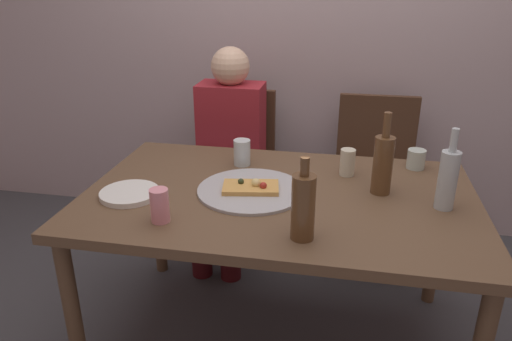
# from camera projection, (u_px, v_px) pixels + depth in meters

# --- Properties ---
(ground_plane) EXTENTS (8.00, 8.00, 0.00)m
(ground_plane) POSITION_uv_depth(u_px,v_px,m) (276.00, 338.00, 2.19)
(ground_plane) COLOR #424247
(back_wall) EXTENTS (6.00, 0.10, 2.60)m
(back_wall) POSITION_uv_depth(u_px,v_px,m) (312.00, 15.00, 2.81)
(back_wall) COLOR #B29EA3
(back_wall) RESTS_ON ground_plane
(dining_table) EXTENTS (1.54, 0.96, 0.72)m
(dining_table) POSITION_uv_depth(u_px,v_px,m) (279.00, 209.00, 1.94)
(dining_table) COLOR brown
(dining_table) RESTS_ON ground_plane
(pizza_tray) EXTENTS (0.43, 0.43, 0.01)m
(pizza_tray) POSITION_uv_depth(u_px,v_px,m) (251.00, 190.00, 1.92)
(pizza_tray) COLOR #ADADB2
(pizza_tray) RESTS_ON dining_table
(pizza_slice_last) EXTENTS (0.24, 0.16, 0.05)m
(pizza_slice_last) POSITION_uv_depth(u_px,v_px,m) (251.00, 187.00, 1.91)
(pizza_slice_last) COLOR tan
(pizza_slice_last) RESTS_ON pizza_tray
(wine_bottle) EXTENTS (0.07, 0.07, 0.31)m
(wine_bottle) POSITION_uv_depth(u_px,v_px,m) (448.00, 178.00, 1.75)
(wine_bottle) COLOR #B2BCC1
(wine_bottle) RESTS_ON dining_table
(beer_bottle) EXTENTS (0.08, 0.08, 0.28)m
(beer_bottle) POSITION_uv_depth(u_px,v_px,m) (303.00, 206.00, 1.55)
(beer_bottle) COLOR brown
(beer_bottle) RESTS_ON dining_table
(water_bottle) EXTENTS (0.08, 0.08, 0.33)m
(water_bottle) POSITION_uv_depth(u_px,v_px,m) (383.00, 163.00, 1.87)
(water_bottle) COLOR brown
(water_bottle) RESTS_ON dining_table
(tumbler_near) EXTENTS (0.08, 0.08, 0.09)m
(tumbler_near) POSITION_uv_depth(u_px,v_px,m) (416.00, 159.00, 2.14)
(tumbler_near) COLOR #B7C6BC
(tumbler_near) RESTS_ON dining_table
(tumbler_far) EXTENTS (0.08, 0.08, 0.12)m
(tumbler_far) POSITION_uv_depth(u_px,v_px,m) (242.00, 152.00, 2.17)
(tumbler_far) COLOR silver
(tumbler_far) RESTS_ON dining_table
(wine_glass) EXTENTS (0.06, 0.06, 0.12)m
(wine_glass) POSITION_uv_depth(u_px,v_px,m) (347.00, 162.00, 2.06)
(wine_glass) COLOR beige
(wine_glass) RESTS_ON dining_table
(soda_can) EXTENTS (0.07, 0.07, 0.12)m
(soda_can) POSITION_uv_depth(u_px,v_px,m) (160.00, 205.00, 1.68)
(soda_can) COLOR pink
(soda_can) RESTS_ON dining_table
(plate_stack) EXTENTS (0.23, 0.23, 0.02)m
(plate_stack) POSITION_uv_depth(u_px,v_px,m) (130.00, 193.00, 1.88)
(plate_stack) COLOR white
(plate_stack) RESTS_ON dining_table
(chair_left) EXTENTS (0.44, 0.44, 0.90)m
(chair_left) POSITION_uv_depth(u_px,v_px,m) (235.00, 158.00, 2.86)
(chair_left) COLOR #472D1E
(chair_left) RESTS_ON ground_plane
(chair_right) EXTENTS (0.44, 0.44, 0.90)m
(chair_right) POSITION_uv_depth(u_px,v_px,m) (375.00, 168.00, 2.72)
(chair_right) COLOR #472D1E
(chair_right) RESTS_ON ground_plane
(guest_in_sweater) EXTENTS (0.36, 0.56, 1.17)m
(guest_in_sweater) POSITION_uv_depth(u_px,v_px,m) (228.00, 146.00, 2.68)
(guest_in_sweater) COLOR maroon
(guest_in_sweater) RESTS_ON ground_plane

